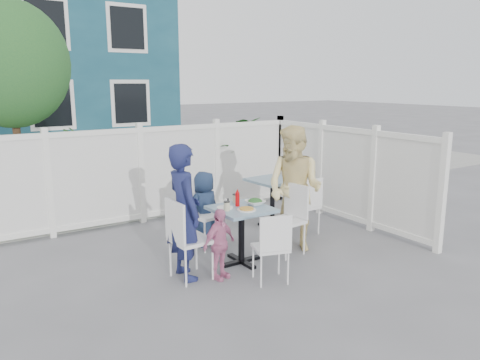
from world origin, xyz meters
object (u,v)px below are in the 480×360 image
main_table (241,220)px  man (184,212)px  boy (205,208)px  chair_left (184,234)px  chair_right (290,214)px  chair_back (204,208)px  woman (295,189)px  chair_near (273,243)px  spare_table (273,189)px  toddler (219,244)px

main_table → man: 0.85m
boy → chair_left: bearing=32.3°
chair_right → boy: 1.24m
chair_left → chair_right: chair_left is taller
chair_right → chair_back: 1.25m
chair_right → woman: (0.15, 0.10, 0.32)m
chair_back → main_table: bearing=86.3°
chair_near → chair_back: bearing=109.0°
boy → woman: bearing=121.7°
chair_near → woman: (0.97, 0.79, 0.38)m
main_table → chair_back: size_ratio=0.78×
chair_right → man: man is taller
chair_left → woman: bearing=92.1°
woman → boy: size_ratio=1.61×
chair_back → chair_left: bearing=41.5°
chair_back → spare_table: bearing=-176.5°
man → boy: 1.20m
woman → toddler: bearing=-96.2°
main_table → chair_right: bearing=-2.7°
chair_left → toddler: bearing=59.3°
main_table → man: bearing=-179.9°
main_table → chair_right: chair_right is taller
chair_near → chair_left: bearing=158.8°
woman → toddler: size_ratio=2.01×
chair_right → chair_near: 1.08m
chair_left → chair_near: bearing=48.9°
boy → spare_table: bearing=174.1°
chair_right → woman: 0.36m
spare_table → woman: bearing=-112.7°
chair_left → spare_table: bearing=117.2°
main_table → chair_back: bearing=95.6°
man → chair_right: bearing=-87.6°
woman → boy: 1.32m
chair_left → toddler: 0.43m
chair_right → chair_left: bearing=84.6°
chair_back → toddler: (-0.41, -1.14, -0.13)m
chair_near → toddler: size_ratio=0.98×
chair_near → toddler: toddler is taller
chair_left → chair_back: (0.77, 0.94, -0.01)m
chair_left → man: bearing=150.0°
chair_left → toddler: (0.36, -0.19, -0.14)m
chair_left → chair_near: size_ratio=1.16×
chair_near → boy: boy is taller
main_table → chair_left: 0.86m
spare_table → woman: (-0.48, -1.14, 0.29)m
main_table → chair_left: size_ratio=0.76×
woman → man: bearing=-107.4°
main_table → man: (-0.81, -0.00, 0.24)m
boy → toddler: bearing=51.2°
boy → man: bearing=31.4°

